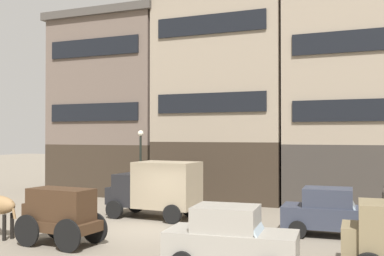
# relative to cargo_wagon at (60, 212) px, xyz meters

# --- Properties ---
(ground_plane) EXTENTS (120.00, 120.00, 0.00)m
(ground_plane) POSITION_rel_cargo_wagon_xyz_m (1.68, 3.20, -1.15)
(ground_plane) COLOR slate
(building_far_left) EXTENTS (8.03, 6.03, 11.88)m
(building_far_left) POSITION_rel_cargo_wagon_xyz_m (-6.08, 13.73, 4.84)
(building_far_left) COLOR #33281E
(building_far_left) RESTS_ON ground_plane
(building_center_left) EXTENTS (8.14, 6.03, 12.81)m
(building_center_left) POSITION_rel_cargo_wagon_xyz_m (1.66, 13.73, 5.30)
(building_center_left) COLOR #33281E
(building_center_left) RESTS_ON ground_plane
(building_center_right) EXTENTS (8.08, 6.03, 17.70)m
(building_center_right) POSITION_rel_cargo_wagon_xyz_m (9.42, 13.73, 7.75)
(building_center_right) COLOR #38332D
(building_center_right) RESTS_ON ground_plane
(cargo_wagon) EXTENTS (3.00, 1.70, 1.98)m
(cargo_wagon) POSITION_rel_cargo_wagon_xyz_m (0.00, 0.00, 0.00)
(cargo_wagon) COLOR #3D2819
(cargo_wagon) RESTS_ON ground_plane
(delivery_truck_near) EXTENTS (4.41, 2.27, 2.62)m
(delivery_truck_near) POSITION_rel_cargo_wagon_xyz_m (0.77, 5.97, 0.28)
(delivery_truck_near) COLOR black
(delivery_truck_near) RESTS_ON ground_plane
(sedan_dark) EXTENTS (3.77, 2.00, 1.83)m
(sedan_dark) POSITION_rel_cargo_wagon_xyz_m (8.69, 5.05, -0.23)
(sedan_dark) COLOR #333847
(sedan_dark) RESTS_ON ground_plane
(sedan_light) EXTENTS (3.82, 2.11, 1.83)m
(sedan_light) POSITION_rel_cargo_wagon_xyz_m (6.45, -0.65, -0.23)
(sedan_light) COLOR gray
(sedan_light) RESTS_ON ground_plane
(streetlamp_curbside) EXTENTS (0.32, 0.32, 4.12)m
(streetlamp_curbside) POSITION_rel_cargo_wagon_xyz_m (-1.59, 8.81, 1.52)
(streetlamp_curbside) COLOR black
(streetlamp_curbside) RESTS_ON ground_plane
(fire_hydrant_curbside) EXTENTS (0.24, 0.24, 0.83)m
(fire_hydrant_curbside) POSITION_rel_cargo_wagon_xyz_m (7.79, 8.81, -0.72)
(fire_hydrant_curbside) COLOR maroon
(fire_hydrant_curbside) RESTS_ON ground_plane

